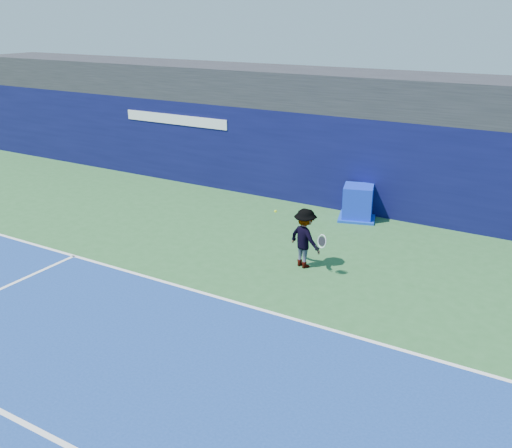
{
  "coord_description": "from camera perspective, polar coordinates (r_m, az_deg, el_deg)",
  "views": [
    {
      "loc": [
        6.07,
        -6.37,
        5.99
      ],
      "look_at": [
        -0.76,
        5.2,
        1.0
      ],
      "focal_mm": 40.0,
      "sensor_mm": 36.0,
      "label": 1
    }
  ],
  "objects": [
    {
      "name": "baseline",
      "position": [
        12.67,
        -2.13,
        -7.81
      ],
      "size": [
        24.0,
        0.1,
        0.01
      ],
      "primitive_type": "cube",
      "color": "white",
      "rests_on": "ground"
    },
    {
      "name": "back_wall_assembly",
      "position": [
        18.49,
        10.47,
        5.97
      ],
      "size": [
        36.0,
        1.03,
        3.0
      ],
      "color": "#0A0B38",
      "rests_on": "ground"
    },
    {
      "name": "ground",
      "position": [
        10.65,
        -11.13,
        -14.3
      ],
      "size": [
        80.0,
        80.0,
        0.0
      ],
      "primitive_type": "plane",
      "color": "#2A5E2E",
      "rests_on": "ground"
    },
    {
      "name": "tennis_ball",
      "position": [
        14.83,
        1.96,
        1.28
      ],
      "size": [
        0.07,
        0.07,
        0.07
      ],
      "color": "#BEDB18",
      "rests_on": "ground"
    },
    {
      "name": "service_line",
      "position": [
        9.58,
        -19.48,
        -19.64
      ],
      "size": [
        24.0,
        0.1,
        0.01
      ],
      "primitive_type": "cube",
      "color": "white",
      "rests_on": "ground"
    },
    {
      "name": "tennis_player",
      "position": [
        14.14,
        4.92,
        -1.42
      ],
      "size": [
        1.29,
        0.88,
        1.52
      ],
      "color": "silver",
      "rests_on": "ground"
    },
    {
      "name": "stadium_band",
      "position": [
        19.03,
        11.99,
        12.72
      ],
      "size": [
        36.0,
        3.0,
        1.2
      ],
      "primitive_type": "cube",
      "color": "black",
      "rests_on": "back_wall_assembly"
    },
    {
      "name": "equipment_cart",
      "position": [
        17.8,
        10.15,
        2.01
      ],
      "size": [
        1.36,
        1.36,
        1.05
      ],
      "color": "#0E26C5",
      "rests_on": "ground"
    }
  ]
}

